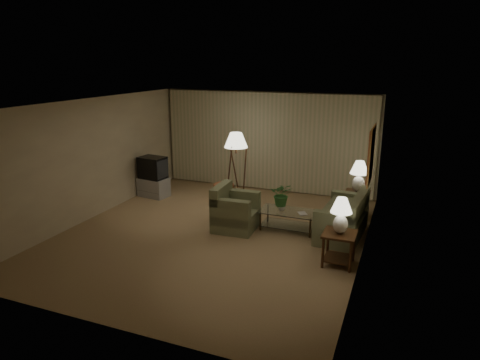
% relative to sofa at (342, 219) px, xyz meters
% --- Properties ---
extents(ground, '(7.00, 7.00, 0.00)m').
position_rel_sofa_xyz_m(ground, '(-2.50, -0.86, -0.36)').
color(ground, '#A6815B').
rests_on(ground, ground).
extents(room_shell, '(6.04, 7.02, 2.72)m').
position_rel_sofa_xyz_m(room_shell, '(-2.48, 0.64, 1.39)').
color(room_shell, beige).
rests_on(room_shell, ground).
extents(sofa, '(1.71, 1.02, 0.71)m').
position_rel_sofa_xyz_m(sofa, '(0.00, 0.00, 0.00)').
color(sofa, '#7A815A').
rests_on(sofa, ground).
extents(armchair, '(0.97, 0.93, 0.75)m').
position_rel_sofa_xyz_m(armchair, '(-2.16, -0.47, 0.02)').
color(armchair, '#7A815A').
rests_on(armchair, ground).
extents(side_table_near, '(0.57, 0.57, 0.60)m').
position_rel_sofa_xyz_m(side_table_near, '(0.15, -1.35, 0.06)').
color(side_table_near, '#321D0D').
rests_on(side_table_near, ground).
extents(side_table_far, '(0.56, 0.47, 0.60)m').
position_rel_sofa_xyz_m(side_table_far, '(0.15, 1.25, 0.05)').
color(side_table_far, '#321D0D').
rests_on(side_table_far, ground).
extents(table_lamp_near, '(0.37, 0.37, 0.64)m').
position_rel_sofa_xyz_m(table_lamp_near, '(0.15, -1.35, 0.62)').
color(table_lamp_near, silver).
rests_on(table_lamp_near, side_table_near).
extents(table_lamp_far, '(0.42, 0.42, 0.72)m').
position_rel_sofa_xyz_m(table_lamp_far, '(0.15, 1.25, 0.67)').
color(table_lamp_far, silver).
rests_on(table_lamp_far, side_table_far).
extents(coffee_table, '(1.21, 0.66, 0.41)m').
position_rel_sofa_xyz_m(coffee_table, '(-1.11, -0.10, -0.08)').
color(coffee_table, silver).
rests_on(coffee_table, ground).
extents(tv_cabinet, '(0.90, 0.69, 0.50)m').
position_rel_sofa_xyz_m(tv_cabinet, '(-5.05, 0.84, -0.11)').
color(tv_cabinet, '#979799').
rests_on(tv_cabinet, ground).
extents(crt_tv, '(0.79, 0.65, 0.57)m').
position_rel_sofa_xyz_m(crt_tv, '(-5.05, 0.84, 0.43)').
color(crt_tv, black).
rests_on(crt_tv, tv_cabinet).
extents(floor_lamp, '(0.58, 0.58, 1.79)m').
position_rel_sofa_xyz_m(floor_lamp, '(-2.83, 1.19, 0.58)').
color(floor_lamp, '#321D0D').
rests_on(floor_lamp, ground).
extents(ottoman, '(0.68, 0.68, 0.36)m').
position_rel_sofa_xyz_m(ottoman, '(-3.29, 1.45, -0.18)').
color(ottoman, '#995C33').
rests_on(ottoman, ground).
extents(vase, '(0.18, 0.18, 0.16)m').
position_rel_sofa_xyz_m(vase, '(-1.26, -0.10, 0.14)').
color(vase, white).
rests_on(vase, coffee_table).
extents(flowers, '(0.53, 0.49, 0.51)m').
position_rel_sofa_xyz_m(flowers, '(-1.26, -0.10, 0.47)').
color(flowers, '#387E38').
rests_on(flowers, vase).
extents(book, '(0.26, 0.28, 0.02)m').
position_rel_sofa_xyz_m(book, '(-0.86, -0.20, 0.07)').
color(book, olive).
rests_on(book, coffee_table).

